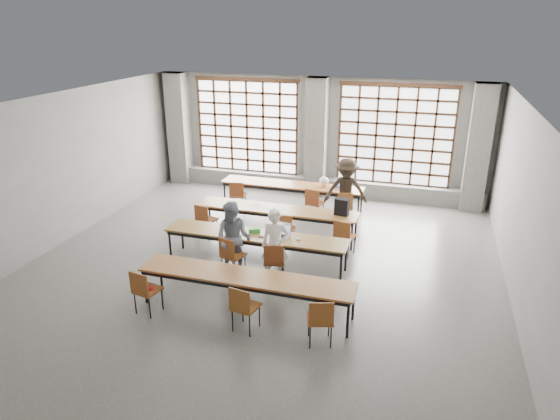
% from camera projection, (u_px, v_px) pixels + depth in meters
% --- Properties ---
extents(floor, '(11.00, 11.00, 0.00)m').
position_uv_depth(floor, '(259.00, 270.00, 10.70)').
color(floor, '#4F4E4C').
rests_on(floor, ground).
extents(ceiling, '(11.00, 11.00, 0.00)m').
position_uv_depth(ceiling, '(257.00, 106.00, 9.44)').
color(ceiling, silver).
rests_on(ceiling, floor).
extents(wall_back, '(10.00, 0.00, 10.00)m').
position_uv_depth(wall_back, '(318.00, 136.00, 14.98)').
color(wall_back, slate).
rests_on(wall_back, floor).
extents(wall_front, '(10.00, 0.00, 10.00)m').
position_uv_depth(wall_front, '(83.00, 360.00, 5.16)').
color(wall_front, slate).
rests_on(wall_front, floor).
extents(wall_left, '(0.00, 11.00, 11.00)m').
position_uv_depth(wall_left, '(52.00, 173.00, 11.43)').
color(wall_left, slate).
rests_on(wall_left, floor).
extents(wall_right, '(0.00, 11.00, 11.00)m').
position_uv_depth(wall_right, '(528.00, 221.00, 8.71)').
color(wall_right, slate).
rests_on(wall_right, floor).
extents(column_left, '(0.60, 0.55, 3.50)m').
position_uv_depth(column_left, '(179.00, 129.00, 15.95)').
color(column_left, '#595956').
rests_on(column_left, floor).
extents(column_mid, '(0.60, 0.55, 3.50)m').
position_uv_depth(column_mid, '(316.00, 138.00, 14.73)').
color(column_mid, '#595956').
rests_on(column_mid, floor).
extents(column_right, '(0.60, 0.55, 3.50)m').
position_uv_depth(column_right, '(478.00, 149.00, 13.51)').
color(column_right, '#595956').
rests_on(column_right, floor).
extents(window_left, '(3.32, 0.12, 3.00)m').
position_uv_depth(window_left, '(247.00, 127.00, 15.47)').
color(window_left, white).
rests_on(window_left, wall_back).
extents(window_right, '(3.32, 0.12, 3.00)m').
position_uv_depth(window_right, '(395.00, 136.00, 14.24)').
color(window_right, white).
rests_on(window_right, wall_back).
extents(sill_ledge, '(9.80, 0.35, 0.50)m').
position_uv_depth(sill_ledge, '(316.00, 185.00, 15.34)').
color(sill_ledge, '#595956').
rests_on(sill_ledge, floor).
extents(desk_row_a, '(4.00, 0.70, 0.73)m').
position_uv_depth(desk_row_a, '(292.00, 186.00, 13.93)').
color(desk_row_a, brown).
rests_on(desk_row_a, floor).
extents(desk_row_b, '(4.00, 0.70, 0.73)m').
position_uv_depth(desk_row_b, '(276.00, 211.00, 12.16)').
color(desk_row_b, brown).
rests_on(desk_row_b, floor).
extents(desk_row_c, '(4.00, 0.70, 0.73)m').
position_uv_depth(desk_row_c, '(256.00, 237.00, 10.70)').
color(desk_row_c, brown).
rests_on(desk_row_c, floor).
extents(desk_row_d, '(4.00, 0.70, 0.73)m').
position_uv_depth(desk_row_d, '(246.00, 279.00, 8.99)').
color(desk_row_d, brown).
rests_on(desk_row_d, floor).
extents(chair_back_left, '(0.48, 0.49, 0.88)m').
position_uv_depth(chair_back_left, '(237.00, 193.00, 13.79)').
color(chair_back_left, brown).
rests_on(chair_back_left, floor).
extents(chair_back_mid, '(0.50, 0.50, 0.88)m').
position_uv_depth(chair_back_mid, '(314.00, 201.00, 13.20)').
color(chair_back_mid, brown).
rests_on(chair_back_mid, floor).
extents(chair_back_right, '(0.49, 0.49, 0.88)m').
position_uv_depth(chair_back_right, '(345.00, 204.00, 12.98)').
color(chair_back_right, brown).
rests_on(chair_back_right, floor).
extents(chair_mid_left, '(0.50, 0.51, 0.88)m').
position_uv_depth(chair_mid_left, '(205.00, 218.00, 12.09)').
color(chair_mid_left, brown).
rests_on(chair_mid_left, floor).
extents(chair_mid_centre, '(0.45, 0.45, 0.88)m').
position_uv_depth(chair_mid_centre, '(285.00, 227.00, 11.54)').
color(chair_mid_centre, brown).
rests_on(chair_mid_centre, floor).
extents(chair_mid_right, '(0.51, 0.51, 0.88)m').
position_uv_depth(chair_mid_right, '(344.00, 234.00, 11.17)').
color(chair_mid_right, maroon).
rests_on(chair_mid_right, floor).
extents(chair_front_left, '(0.53, 0.53, 0.88)m').
position_uv_depth(chair_front_left, '(231.00, 253.00, 10.28)').
color(chair_front_left, brown).
rests_on(chair_front_left, floor).
extents(chair_front_right, '(0.51, 0.51, 0.88)m').
position_uv_depth(chair_front_right, '(274.00, 259.00, 10.02)').
color(chair_front_right, brown).
rests_on(chair_front_right, floor).
extents(chair_near_left, '(0.49, 0.49, 0.88)m').
position_uv_depth(chair_near_left, '(144.00, 288.00, 8.94)').
color(chair_near_left, brown).
rests_on(chair_near_left, floor).
extents(chair_near_mid, '(0.49, 0.49, 0.88)m').
position_uv_depth(chair_near_mid, '(243.00, 304.00, 8.43)').
color(chair_near_mid, brown).
rests_on(chair_near_mid, floor).
extents(chair_near_right, '(0.53, 0.53, 0.88)m').
position_uv_depth(chair_near_right, '(321.00, 317.00, 8.07)').
color(chair_near_right, brown).
rests_on(chair_near_right, floor).
extents(student_male, '(0.64, 0.50, 1.54)m').
position_uv_depth(student_male, '(275.00, 245.00, 10.06)').
color(student_male, white).
rests_on(student_male, floor).
extents(student_female, '(0.79, 0.63, 1.60)m').
position_uv_depth(student_female, '(234.00, 239.00, 10.29)').
color(student_female, '#19294C').
rests_on(student_female, floor).
extents(student_back, '(1.23, 0.88, 1.72)m').
position_uv_depth(student_back, '(346.00, 191.00, 12.98)').
color(student_back, black).
rests_on(student_back, floor).
extents(laptop_front, '(0.39, 0.34, 0.26)m').
position_uv_depth(laptop_front, '(282.00, 233.00, 10.61)').
color(laptop_front, '#B5B6BA').
rests_on(laptop_front, desk_row_c).
extents(laptop_back, '(0.42, 0.38, 0.26)m').
position_uv_depth(laptop_back, '(340.00, 185.00, 13.62)').
color(laptop_back, '#B6B6BB').
rests_on(laptop_back, desk_row_a).
extents(mouse, '(0.11, 0.09, 0.04)m').
position_uv_depth(mouse, '(298.00, 239.00, 10.40)').
color(mouse, white).
rests_on(mouse, desk_row_c).
extents(green_box, '(0.27, 0.18, 0.09)m').
position_uv_depth(green_box, '(255.00, 231.00, 10.75)').
color(green_box, green).
rests_on(green_box, desk_row_c).
extents(phone, '(0.14, 0.08, 0.01)m').
position_uv_depth(phone, '(262.00, 237.00, 10.54)').
color(phone, black).
rests_on(phone, desk_row_c).
extents(paper_sheet_a, '(0.36, 0.33, 0.00)m').
position_uv_depth(paper_sheet_a, '(254.00, 205.00, 12.35)').
color(paper_sheet_a, silver).
rests_on(paper_sheet_a, desk_row_b).
extents(paper_sheet_b, '(0.32, 0.25, 0.00)m').
position_uv_depth(paper_sheet_b, '(264.00, 208.00, 12.18)').
color(paper_sheet_b, white).
rests_on(paper_sheet_b, desk_row_b).
extents(paper_sheet_c, '(0.32, 0.24, 0.00)m').
position_uv_depth(paper_sheet_c, '(280.00, 209.00, 12.11)').
color(paper_sheet_c, white).
rests_on(paper_sheet_c, desk_row_b).
extents(backpack, '(0.34, 0.24, 0.40)m').
position_uv_depth(backpack, '(342.00, 207.00, 11.68)').
color(backpack, black).
rests_on(backpack, desk_row_b).
extents(plastic_bag, '(0.31, 0.27, 0.29)m').
position_uv_depth(plastic_bag, '(324.00, 182.00, 13.65)').
color(plastic_bag, white).
rests_on(plastic_bag, desk_row_a).
extents(red_pouch, '(0.21, 0.14, 0.06)m').
position_uv_depth(red_pouch, '(147.00, 288.00, 9.02)').
color(red_pouch, '#B1151D').
rests_on(red_pouch, chair_near_left).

